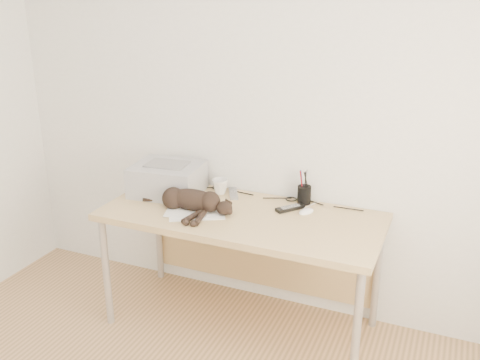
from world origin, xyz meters
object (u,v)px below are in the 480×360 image
at_px(mouse, 306,210).
at_px(mug, 220,187).
at_px(desk, 247,229).
at_px(printer, 168,179).
at_px(cat, 190,201).
at_px(pen_cup, 304,194).

bearing_deg(mouse, mug, -162.64).
bearing_deg(desk, printer, 176.19).
distance_m(mug, mouse, 0.59).
bearing_deg(printer, mouse, 2.56).
bearing_deg(cat, mouse, 17.96).
relative_size(desk, mouse, 15.03).
bearing_deg(printer, desk, -3.81).
xyz_separation_m(desk, mug, (-0.24, 0.15, 0.18)).
relative_size(mug, pen_cup, 0.49).
height_order(printer, pen_cup, pen_cup).
height_order(desk, printer, printer).
bearing_deg(desk, mouse, 12.66).
xyz_separation_m(desk, printer, (-0.55, 0.04, 0.23)).
bearing_deg(cat, pen_cup, 29.70).
distance_m(printer, mouse, 0.89).
bearing_deg(cat, printer, 141.27).
bearing_deg(desk, cat, -152.18).
bearing_deg(desk, mug, 147.65).
xyz_separation_m(desk, cat, (-0.29, -0.15, 0.19)).
height_order(printer, mouse, printer).
relative_size(printer, mug, 4.48).
distance_m(printer, cat, 0.32).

